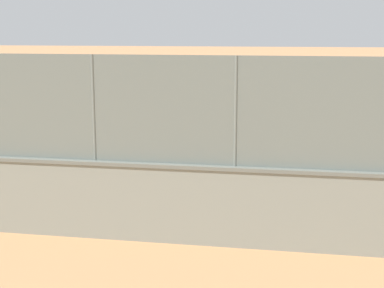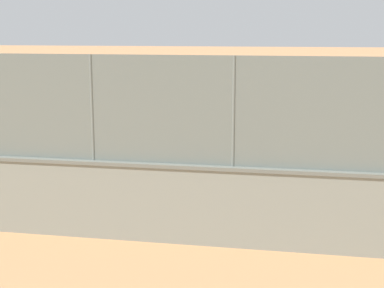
# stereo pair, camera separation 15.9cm
# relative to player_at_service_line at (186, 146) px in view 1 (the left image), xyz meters

# --- Properties ---
(ground_plane) EXTENTS (260.00, 260.00, 0.00)m
(ground_plane) POSITION_rel_player_at_service_line_xyz_m (-2.40, -4.37, -0.96)
(ground_plane) COLOR tan
(player_at_service_line) EXTENTS (0.73, 1.16, 1.63)m
(player_at_service_line) POSITION_rel_player_at_service_line_xyz_m (0.00, 0.00, 0.00)
(player_at_service_line) COLOR navy
(player_at_service_line) RESTS_ON ground_plane
(player_baseline_waiting) EXTENTS (1.12, 0.83, 1.66)m
(player_baseline_waiting) POSITION_rel_player_at_service_line_xyz_m (3.13, -2.65, 0.02)
(player_baseline_waiting) COLOR black
(player_baseline_waiting) RESTS_ON ground_plane
(sports_ball) EXTENTS (0.21, 0.21, 0.21)m
(sports_ball) POSITION_rel_player_at_service_line_xyz_m (-0.96, 0.84, 0.44)
(sports_ball) COLOR yellow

